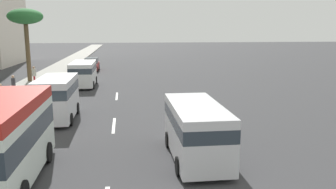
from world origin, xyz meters
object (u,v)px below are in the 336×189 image
at_px(van_third, 196,128).
at_px(palm_tree, 25,18).
at_px(van_lead, 83,72).
at_px(car_fourth, 92,65).
at_px(pedestrian_by_tree, 34,75).
at_px(pedestrian_near_lamp, 1,96).
at_px(van_fifth, 57,96).
at_px(minibus_second, 4,138).
at_px(pedestrian_mid_block, 14,85).

height_order(van_third, palm_tree, palm_tree).
bearing_deg(van_third, van_lead, 18.94).
height_order(car_fourth, pedestrian_by_tree, pedestrian_by_tree).
height_order(van_third, pedestrian_near_lamp, van_third).
xyz_separation_m(van_fifth, pedestrian_near_lamp, (2.21, 3.88, -0.32)).
relative_size(minibus_second, van_third, 1.19).
relative_size(minibus_second, palm_tree, 0.88).
relative_size(car_fourth, van_fifth, 0.92).
height_order(pedestrian_near_lamp, pedestrian_by_tree, pedestrian_by_tree).
distance_m(van_fifth, pedestrian_by_tree, 13.25).
distance_m(van_lead, pedestrian_mid_block, 7.37).
xyz_separation_m(pedestrian_near_lamp, pedestrian_by_tree, (10.31, 0.44, 0.01)).
bearing_deg(car_fourth, van_third, 12.43).
bearing_deg(van_fifth, pedestrian_mid_block, -146.31).
distance_m(pedestrian_mid_block, pedestrian_by_tree, 5.90).
relative_size(car_fourth, pedestrian_by_tree, 2.45).
height_order(van_lead, minibus_second, minibus_second).
bearing_deg(car_fourth, palm_tree, -28.93).
bearing_deg(pedestrian_by_tree, pedestrian_near_lamp, 52.06).
height_order(car_fourth, pedestrian_mid_block, pedestrian_mid_block).
height_order(minibus_second, car_fourth, minibus_second).
bearing_deg(van_lead, van_third, 18.94).
bearing_deg(minibus_second, van_lead, 179.05).
bearing_deg(pedestrian_near_lamp, van_fifth, -151.55).
distance_m(van_lead, van_third, 20.75).
height_order(minibus_second, pedestrian_near_lamp, minibus_second).
distance_m(car_fourth, pedestrian_near_lamp, 23.08).
relative_size(pedestrian_mid_block, palm_tree, 0.24).
bearing_deg(pedestrian_mid_block, palm_tree, -175.58).
xyz_separation_m(pedestrian_near_lamp, palm_tree, (13.21, 1.61, 5.21)).
xyz_separation_m(pedestrian_mid_block, palm_tree, (8.80, 1.08, 5.23)).
distance_m(minibus_second, pedestrian_near_lamp, 11.55).
xyz_separation_m(van_fifth, pedestrian_mid_block, (6.62, 4.41, -0.34)).
bearing_deg(palm_tree, pedestrian_by_tree, -158.07).
bearing_deg(minibus_second, pedestrian_by_tree, -168.95).
height_order(minibus_second, van_third, minibus_second).
xyz_separation_m(van_fifth, palm_tree, (15.42, 5.49, 4.89)).
distance_m(van_third, pedestrian_by_tree, 22.73).
relative_size(van_lead, pedestrian_by_tree, 3.00).
height_order(minibus_second, pedestrian_mid_block, minibus_second).
xyz_separation_m(car_fourth, palm_tree, (-9.57, 5.29, 5.57)).
distance_m(car_fourth, palm_tree, 12.27).
height_order(pedestrian_near_lamp, palm_tree, palm_tree).
bearing_deg(van_third, palm_tree, 28.68).
xyz_separation_m(car_fourth, pedestrian_mid_block, (-18.37, 4.21, 0.34)).
height_order(van_lead, van_third, van_third).
height_order(pedestrian_mid_block, palm_tree, palm_tree).
bearing_deg(pedestrian_by_tree, van_fifth, 68.67).
distance_m(pedestrian_near_lamp, palm_tree, 14.29).
relative_size(van_fifth, palm_tree, 0.66).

